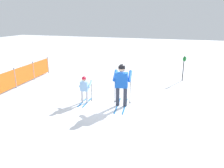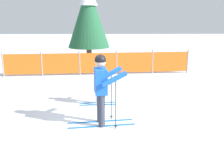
# 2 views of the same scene
# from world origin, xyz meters

# --- Properties ---
(ground_plane) EXTENTS (60.00, 60.00, 0.00)m
(ground_plane) POSITION_xyz_m (0.00, 0.00, 0.00)
(ground_plane) COLOR white
(skier_adult) EXTENTS (1.70, 0.82, 1.77)m
(skier_adult) POSITION_xyz_m (0.04, -0.29, 1.06)
(skier_adult) COLOR #1966B2
(skier_adult) RESTS_ON ground_plane
(skier_child) EXTENTS (1.11, 0.55, 1.17)m
(skier_child) POSITION_xyz_m (-0.11, 1.30, 0.69)
(skier_child) COLOR #1966B2
(skier_child) RESTS_ON ground_plane
(safety_fence) EXTENTS (8.29, 0.77, 1.07)m
(safety_fence) POSITION_xyz_m (-0.24, 5.50, 0.53)
(safety_fence) COLOR gray
(safety_fence) RESTS_ON ground_plane
(trail_marker) EXTENTS (0.22, 0.20, 1.43)m
(trail_marker) POSITION_xyz_m (4.76, -2.59, 0.89)
(trail_marker) COLOR black
(trail_marker) RESTS_ON ground_plane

